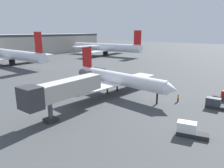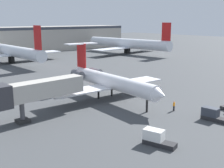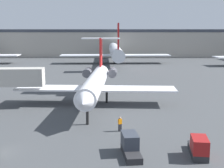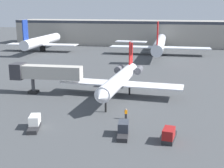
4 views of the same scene
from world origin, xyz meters
The scene contains 10 objects.
ground_plane centered at (0.00, 0.00, -0.05)m, with size 400.00×400.00×0.10m, color #424447.
regional_jet centered at (-3.57, 0.63, 3.54)m, with size 24.65×27.17×9.93m.
jet_bridge centered at (-19.54, -1.15, 4.41)m, with size 14.69×3.66×6.11m.
ground_crew_marshaller centered at (-0.17, -12.21, 0.86)m, with size 0.47×0.41×1.69m.
baggage_tug_lead centered at (6.84, -19.20, 0.84)m, with size 1.89×4.14×1.90m.
baggage_tug_trailing centered at (-12.47, -19.08, 0.84)m, with size 2.47×4.23×1.90m.
baggage_tug_spare centered at (0.62, -18.75, 0.84)m, with size 1.85×4.13×1.90m.
terminal_building centered at (0.00, 87.86, 5.74)m, with size 140.52×18.21×11.44m.
parked_airliner_west_end centered at (-46.74, 56.92, 4.15)m, with size 28.76×34.04×13.10m.
parked_airliner_west_mid centered at (0.02, 57.79, 4.15)m, with size 37.05×44.01×13.13m.
Camera 4 is at (7.73, -57.51, 17.11)m, focal length 49.24 mm.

